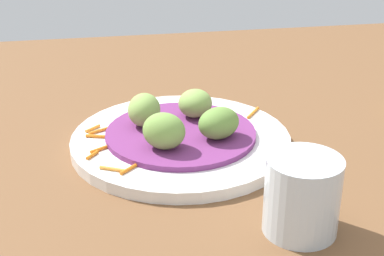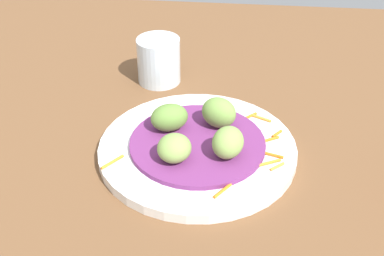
# 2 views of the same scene
# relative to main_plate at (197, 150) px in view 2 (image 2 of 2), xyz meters

# --- Properties ---
(table_surface) EXTENTS (1.10, 1.10, 0.02)m
(table_surface) POSITION_rel_main_plate_xyz_m (-0.02, 0.02, -0.02)
(table_surface) COLOR brown
(table_surface) RESTS_ON ground
(main_plate) EXTENTS (0.28, 0.28, 0.01)m
(main_plate) POSITION_rel_main_plate_xyz_m (0.00, 0.00, 0.00)
(main_plate) COLOR white
(main_plate) RESTS_ON table_surface
(cabbage_bed) EXTENTS (0.19, 0.19, 0.01)m
(cabbage_bed) POSITION_rel_main_plate_xyz_m (0.00, 0.00, 0.01)
(cabbage_bed) COLOR #702D6B
(cabbage_bed) RESTS_ON main_plate
(carrot_garnish) EXTENTS (0.24, 0.20, 0.00)m
(carrot_garnish) POSITION_rel_main_plate_xyz_m (0.06, -0.00, 0.01)
(carrot_garnish) COLOR orange
(carrot_garnish) RESTS_ON main_plate
(guac_scoop_left) EXTENTS (0.05, 0.06, 0.04)m
(guac_scoop_left) POSITION_rel_main_plate_xyz_m (0.04, -0.03, 0.04)
(guac_scoop_left) COLOR #84A851
(guac_scoop_left) RESTS_ON cabbage_bed
(guac_scoop_center) EXTENTS (0.06, 0.06, 0.04)m
(guac_scoop_center) POSITION_rel_main_plate_xyz_m (0.03, 0.04, 0.04)
(guac_scoop_center) COLOR #759E47
(guac_scoop_center) RESTS_ON cabbage_bed
(guac_scoop_right) EXTENTS (0.07, 0.06, 0.04)m
(guac_scoop_right) POSITION_rel_main_plate_xyz_m (-0.04, 0.03, 0.03)
(guac_scoop_right) COLOR olive
(guac_scoop_right) RESTS_ON cabbage_bed
(guac_scoop_back) EXTENTS (0.06, 0.06, 0.04)m
(guac_scoop_back) POSITION_rel_main_plate_xyz_m (-0.03, -0.04, 0.03)
(guac_scoop_back) COLOR #84A851
(guac_scoop_back) RESTS_ON cabbage_bed
(water_glass) EXTENTS (0.07, 0.07, 0.08)m
(water_glass) POSITION_rel_main_plate_xyz_m (-0.09, 0.20, 0.03)
(water_glass) COLOR silver
(water_glass) RESTS_ON table_surface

